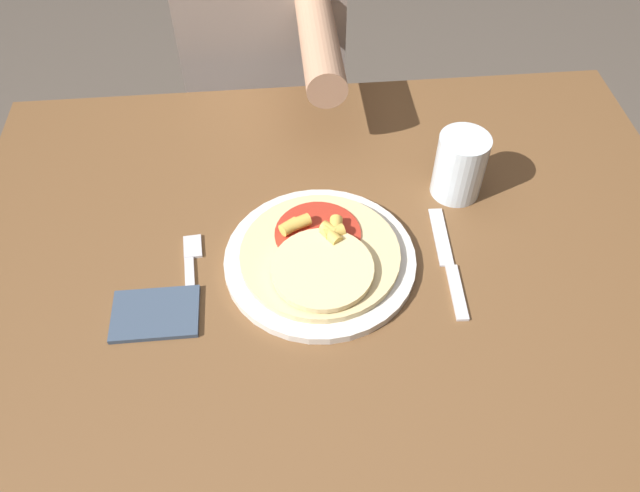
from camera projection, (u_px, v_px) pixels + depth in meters
ground_plane at (333, 465)px, 1.50m from camera, size 8.00×8.00×0.00m
dining_table at (340, 317)px, 1.01m from camera, size 1.19×1.00×0.73m
plate at (320, 260)px, 0.96m from camera, size 0.29×0.29×0.01m
pizza at (320, 255)px, 0.94m from camera, size 0.24×0.24×0.04m
fork at (191, 273)px, 0.95m from camera, size 0.03×0.18×0.00m
knife at (448, 263)px, 0.96m from camera, size 0.03×0.22×0.00m
drinking_glass at (460, 166)px, 1.02m from camera, size 0.08×0.08×0.11m
napkin at (155, 314)px, 0.90m from camera, size 0.12×0.09×0.01m
person_diner at (264, 50)px, 1.41m from camera, size 0.35×0.52×1.20m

